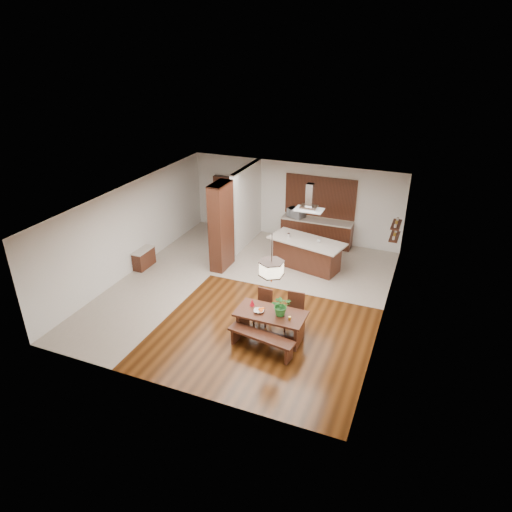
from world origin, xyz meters
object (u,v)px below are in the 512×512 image
at_px(dining_bench, 261,343).
at_px(microwave, 296,213).
at_px(pendant_lantern, 272,259).
at_px(island_cup, 319,241).
at_px(dining_chair_right, 294,313).
at_px(range_hood, 310,197).
at_px(dining_chair_left, 262,307).
at_px(fruit_bowl, 259,311).
at_px(dining_table, 271,319).
at_px(foliage_plant, 281,305).
at_px(hallway_console, 144,258).
at_px(kitchen_island, 307,253).

distance_m(dining_bench, microwave, 6.87).
xyz_separation_m(pendant_lantern, island_cup, (0.14, 4.04, -1.18)).
relative_size(dining_chair_right, range_hood, 1.14).
xyz_separation_m(dining_chair_left, microwave, (-0.83, 5.52, 0.64)).
distance_m(dining_bench, pendant_lantern, 2.10).
bearing_deg(fruit_bowl, dining_chair_right, 40.24).
relative_size(dining_table, microwave, 2.92).
bearing_deg(fruit_bowl, foliage_plant, 10.18).
bearing_deg(range_hood, pendant_lantern, -86.39).
xyz_separation_m(dining_table, dining_chair_left, (-0.44, 0.54, -0.06)).
xyz_separation_m(range_hood, microwave, (-1.01, 1.96, -1.35)).
relative_size(hallway_console, island_cup, 7.77).
xyz_separation_m(dining_table, dining_bench, (-0.00, -0.64, -0.30)).
height_order(hallway_console, pendant_lantern, pendant_lantern).
height_order(dining_chair_left, fruit_bowl, dining_chair_left).
bearing_deg(pendant_lantern, hallway_console, 158.34).
distance_m(hallway_console, dining_bench, 5.95).
bearing_deg(foliage_plant, hallway_console, 159.45).
distance_m(dining_chair_left, range_hood, 4.08).
bearing_deg(dining_chair_right, dining_table, -133.41).
relative_size(foliage_plant, kitchen_island, 0.20).
height_order(dining_chair_right, fruit_bowl, dining_chair_right).
height_order(hallway_console, fruit_bowl, fruit_bowl).
height_order(hallway_console, dining_chair_right, dining_chair_right).
xyz_separation_m(dining_chair_right, foliage_plant, (-0.18, -0.52, 0.49)).
bearing_deg(island_cup, dining_chair_right, -84.99).
relative_size(dining_chair_left, kitchen_island, 0.36).
distance_m(foliage_plant, microwave, 6.23).
distance_m(pendant_lantern, microwave, 6.29).
distance_m(dining_chair_right, island_cup, 3.55).
distance_m(dining_bench, island_cup, 4.75).
distance_m(range_hood, microwave, 2.58).
bearing_deg(hallway_console, island_cup, 19.68).
relative_size(foliage_plant, range_hood, 0.60).
distance_m(fruit_bowl, range_hood, 4.51).
bearing_deg(range_hood, kitchen_island, -90.00).
distance_m(hallway_console, island_cup, 5.80).
relative_size(range_hood, island_cup, 7.95).
xyz_separation_m(dining_bench, island_cup, (0.14, 4.67, 0.82)).
bearing_deg(range_hood, dining_table, -86.39).
distance_m(dining_table, fruit_bowl, 0.38).
distance_m(dining_bench, foliage_plant, 1.04).
height_order(pendant_lantern, foliage_plant, pendant_lantern).
height_order(hallway_console, dining_chair_left, dining_chair_left).
relative_size(fruit_bowl, island_cup, 2.27).
xyz_separation_m(kitchen_island, island_cup, (0.40, -0.06, 0.54)).
distance_m(foliage_plant, kitchen_island, 4.14).
xyz_separation_m(hallway_console, dining_bench, (5.28, -2.74, -0.07)).
xyz_separation_m(hallway_console, dining_chair_right, (5.72, -1.56, 0.20)).
height_order(dining_chair_right, kitchen_island, dining_chair_right).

